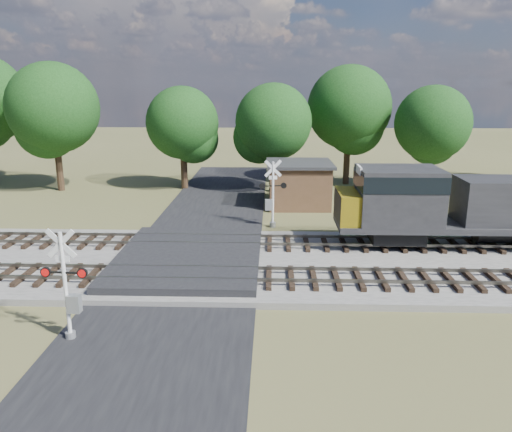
{
  "coord_description": "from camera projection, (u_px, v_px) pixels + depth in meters",
  "views": [
    {
      "loc": [
        4.11,
        -22.79,
        8.77
      ],
      "look_at": [
        3.29,
        2.0,
        2.16
      ],
      "focal_mm": 35.0,
      "sensor_mm": 36.0,
      "label": 1
    }
  ],
  "objects": [
    {
      "name": "equipment_shed",
      "position": [
        299.0,
        184.0,
        36.54
      ],
      "size": [
        4.85,
        4.85,
        3.24
      ],
      "rotation": [
        0.0,
        0.0,
        0.02
      ],
      "color": "#4D3521",
      "rests_on": "ground"
    },
    {
      "name": "treeline",
      "position": [
        235.0,
        110.0,
        42.08
      ],
      "size": [
        82.29,
        11.15,
        11.87
      ],
      "color": "black",
      "rests_on": "ground"
    },
    {
      "name": "road",
      "position": [
        188.0,
        268.0,
        24.39
      ],
      "size": [
        7.0,
        60.0,
        0.08
      ],
      "primitive_type": "cube",
      "color": "black",
      "rests_on": "ground"
    },
    {
      "name": "crossing_signal_far",
      "position": [
        271.0,
        199.0,
        31.01
      ],
      "size": [
        1.71,
        0.42,
        4.27
      ],
      "rotation": [
        0.0,
        0.0,
        3.3
      ],
      "color": "silver",
      "rests_on": "ground"
    },
    {
      "name": "ground",
      "position": [
        188.0,
        268.0,
        24.4
      ],
      "size": [
        160.0,
        160.0,
        0.0
      ],
      "primitive_type": "plane",
      "color": "#4F502A",
      "rests_on": "ground"
    },
    {
      "name": "track_near",
      "position": [
        249.0,
        277.0,
        22.26
      ],
      "size": [
        140.0,
        2.6,
        0.33
      ],
      "color": "black",
      "rests_on": "ballast_bed"
    },
    {
      "name": "ballast_bed",
      "position": [
        391.0,
        264.0,
        24.53
      ],
      "size": [
        140.0,
        10.0,
        0.3
      ],
      "primitive_type": "cube",
      "color": "gray",
      "rests_on": "ground"
    },
    {
      "name": "track_far",
      "position": [
        254.0,
        242.0,
        27.09
      ],
      "size": [
        140.0,
        2.6,
        0.33
      ],
      "color": "black",
      "rests_on": "ballast_bed"
    },
    {
      "name": "crossing_panel",
      "position": [
        189.0,
        259.0,
        24.8
      ],
      "size": [
        7.0,
        9.0,
        0.62
      ],
      "primitive_type": "cube",
      "color": "#262628",
      "rests_on": "ground"
    },
    {
      "name": "crossing_signal_near",
      "position": [
        69.0,
        295.0,
        17.18
      ],
      "size": [
        1.65,
        0.36,
        4.09
      ],
      "rotation": [
        0.0,
        0.0,
        -0.05
      ],
      "color": "silver",
      "rests_on": "ground"
    }
  ]
}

